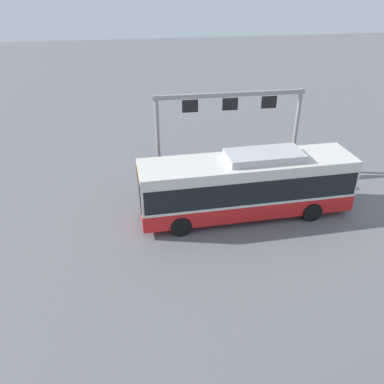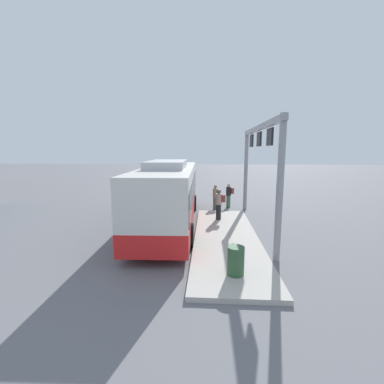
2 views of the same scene
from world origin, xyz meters
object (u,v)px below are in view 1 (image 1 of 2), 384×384
object	(u,v)px
person_boarding	(167,182)
person_waiting_mid	(220,174)
bus_main	(247,184)
trash_bin	(325,171)
person_waiting_near	(152,175)

from	to	relation	value
person_boarding	person_waiting_mid	xyz separation A→B (m)	(-3.06, -0.10, 0.16)
person_waiting_mid	bus_main	bearing A→B (deg)	5.18
bus_main	person_waiting_mid	world-z (taller)	bus_main
person_waiting_mid	trash_bin	bearing A→B (deg)	82.36
bus_main	person_waiting_near	world-z (taller)	bus_main
bus_main	trash_bin	xyz separation A→B (m)	(-5.81, -2.90, -1.20)
person_boarding	bus_main	bearing A→B (deg)	87.55
bus_main	person_boarding	xyz separation A→B (m)	(3.77, -2.54, -0.92)
bus_main	person_boarding	world-z (taller)	bus_main
person_boarding	person_waiting_near	bearing A→B (deg)	-109.14
person_waiting_near	person_waiting_mid	bearing A→B (deg)	70.09
person_boarding	trash_bin	world-z (taller)	person_boarding
bus_main	trash_bin	size ratio (longest dim) A/B	12.00
bus_main	person_boarding	bearing A→B (deg)	-35.70
bus_main	person_waiting_near	xyz separation A→B (m)	(4.53, -3.48, -0.92)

